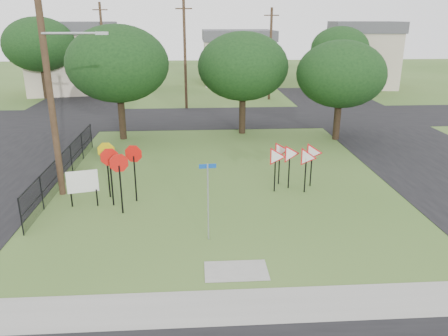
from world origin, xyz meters
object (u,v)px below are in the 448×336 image
at_px(yield_sign_cluster, 293,156).
at_px(info_board, 83,183).
at_px(stop_sign_cluster, 117,162).
at_px(street_name_sign, 208,197).

relative_size(yield_sign_cluster, info_board, 1.71).
distance_m(stop_sign_cluster, yield_sign_cluster, 7.82).
height_order(street_name_sign, stop_sign_cluster, street_name_sign).
distance_m(yield_sign_cluster, info_board, 9.32).
xyz_separation_m(street_name_sign, info_board, (-5.16, 3.27, -0.60)).
bearing_deg(yield_sign_cluster, info_board, -170.91).
height_order(stop_sign_cluster, yield_sign_cluster, stop_sign_cluster).
bearing_deg(info_board, stop_sign_cluster, 6.05).
xyz_separation_m(yield_sign_cluster, info_board, (-9.19, -1.47, -0.54)).
xyz_separation_m(stop_sign_cluster, yield_sign_cluster, (7.71, 1.31, -0.29)).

